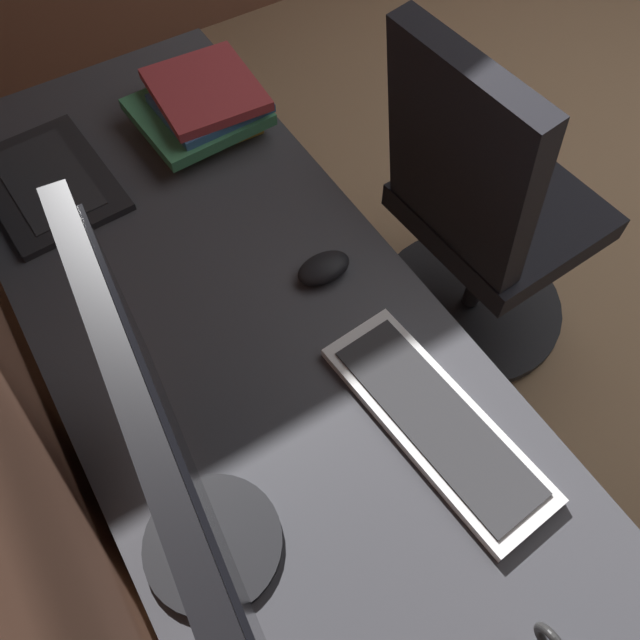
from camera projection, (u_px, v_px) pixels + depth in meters
desk at (295, 424)px, 1.09m from camera, size 2.02×0.65×0.73m
drawer_pedestal at (269, 457)px, 1.39m from camera, size 0.40×0.51×0.69m
monitor_primary at (181, 482)px, 0.69m from camera, size 0.56×0.20×0.47m
laptop_leftmost at (12, 178)px, 1.24m from camera, size 0.34×0.30×0.23m
keyboard_main at (436, 422)px, 1.01m from camera, size 0.43×0.17×0.02m
mouse_main at (324, 268)px, 1.17m from camera, size 0.06×0.10×0.03m
book_stack_near at (202, 108)px, 1.35m from camera, size 0.25×0.27×0.10m
office_chair at (479, 225)px, 1.60m from camera, size 0.56×0.56×0.97m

